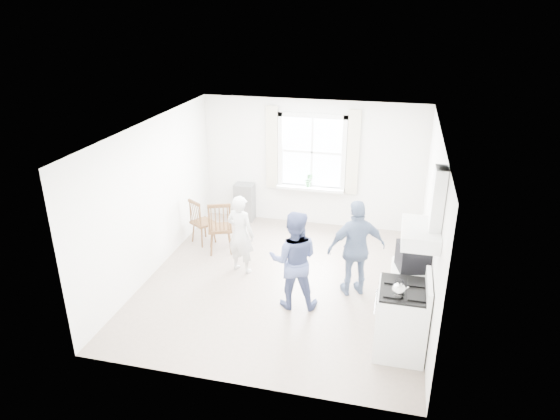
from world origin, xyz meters
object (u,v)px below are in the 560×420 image
object	(u,v)px
person_mid	(294,260)
person_left	(241,234)
gas_stove	(401,319)
stereo_stack	(413,256)
person_right	(356,248)
windsor_chair_b	(198,217)
windsor_chair_a	(220,223)
low_cabinet	(407,294)

from	to	relation	value
person_mid	person_left	bearing A→B (deg)	-45.39
gas_stove	stereo_stack	distance (m)	0.89
stereo_stack	person_right	size ratio (longest dim) A/B	0.32
windsor_chair_b	person_right	bearing A→B (deg)	-18.99
windsor_chair_a	stereo_stack	bearing A→B (deg)	-22.69
windsor_chair_b	stereo_stack	bearing A→B (deg)	-23.55
person_left	person_right	size ratio (longest dim) A/B	0.88
person_left	person_mid	world-z (taller)	person_mid
person_left	person_right	distance (m)	1.99
low_cabinet	stereo_stack	xyz separation A→B (m)	(0.03, -0.05, 0.64)
gas_stove	person_right	xyz separation A→B (m)	(-0.73, 1.29, 0.31)
windsor_chair_b	windsor_chair_a	bearing A→B (deg)	-28.58
gas_stove	stereo_stack	xyz separation A→B (m)	(0.10, 0.65, 0.60)
windsor_chair_a	person_right	bearing A→B (deg)	-16.75
stereo_stack	person_right	distance (m)	1.09
person_right	windsor_chair_b	bearing A→B (deg)	-43.09
windsor_chair_b	person_mid	world-z (taller)	person_mid
low_cabinet	person_right	world-z (taller)	person_right
person_mid	windsor_chair_a	bearing A→B (deg)	-47.50
low_cabinet	person_mid	bearing A→B (deg)	179.20
person_left	person_mid	xyz separation A→B (m)	(1.10, -0.82, 0.08)
windsor_chair_a	windsor_chair_b	xyz separation A→B (m)	(-0.55, 0.30, -0.07)
windsor_chair_b	person_mid	distance (m)	2.76
windsor_chair_b	person_left	bearing A→B (deg)	-36.28
stereo_stack	windsor_chair_a	distance (m)	3.68
windsor_chair_a	windsor_chair_b	bearing A→B (deg)	151.42
person_mid	person_right	xyz separation A→B (m)	(0.87, 0.57, 0.01)
low_cabinet	windsor_chair_b	size ratio (longest dim) A/B	0.99
gas_stove	windsor_chair_b	bearing A→B (deg)	148.31
low_cabinet	windsor_chair_a	bearing A→B (deg)	157.87
windsor_chair_b	person_right	distance (m)	3.27
person_left	person_mid	size ratio (longest dim) A/B	0.90
gas_stove	person_left	world-z (taller)	person_left
gas_stove	windsor_chair_b	xyz separation A→B (m)	(-3.82, 2.36, 0.07)
low_cabinet	person_left	world-z (taller)	person_left
low_cabinet	person_right	distance (m)	1.06
low_cabinet	person_right	bearing A→B (deg)	143.47
low_cabinet	windsor_chair_b	distance (m)	4.23
windsor_chair_b	person_mid	size ratio (longest dim) A/B	0.58
person_mid	person_right	world-z (taller)	person_right
gas_stove	low_cabinet	xyz separation A→B (m)	(0.07, 0.70, -0.03)
windsor_chair_b	person_left	size ratio (longest dim) A/B	0.65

